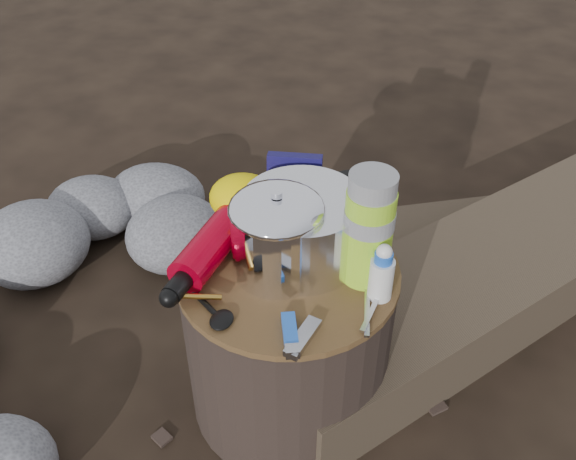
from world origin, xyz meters
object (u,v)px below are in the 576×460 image
(fuel_bottle, at_px, (214,242))
(thermos, at_px, (369,229))
(travel_mug, at_px, (350,206))
(log_main, at_px, (575,229))
(camping_pot, at_px, (277,234))
(stump, at_px, (288,338))

(fuel_bottle, relative_size, thermos, 1.34)
(travel_mug, bearing_deg, log_main, 45.75)
(camping_pot, bearing_deg, thermos, 10.47)
(thermos, bearing_deg, travel_mug, 114.14)
(stump, xyz_separation_m, travel_mug, (0.08, 0.15, 0.25))
(log_main, relative_size, camping_pot, 12.04)
(camping_pot, bearing_deg, fuel_bottle, 179.68)
(stump, relative_size, thermos, 1.90)
(camping_pot, bearing_deg, stump, 12.36)
(log_main, relative_size, fuel_bottle, 6.84)
(log_main, distance_m, camping_pot, 1.03)
(log_main, bearing_deg, thermos, -86.40)
(stump, distance_m, thermos, 0.33)
(stump, xyz_separation_m, camping_pot, (-0.02, -0.00, 0.28))
(fuel_bottle, xyz_separation_m, thermos, (0.28, 0.03, 0.07))
(log_main, relative_size, travel_mug, 17.75)
(log_main, bearing_deg, travel_mug, -95.40)
(camping_pot, distance_m, fuel_bottle, 0.13)
(stump, bearing_deg, camping_pot, -167.64)
(stump, bearing_deg, fuel_bottle, -178.62)
(log_main, distance_m, thermos, 0.93)
(stump, bearing_deg, thermos, 10.21)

